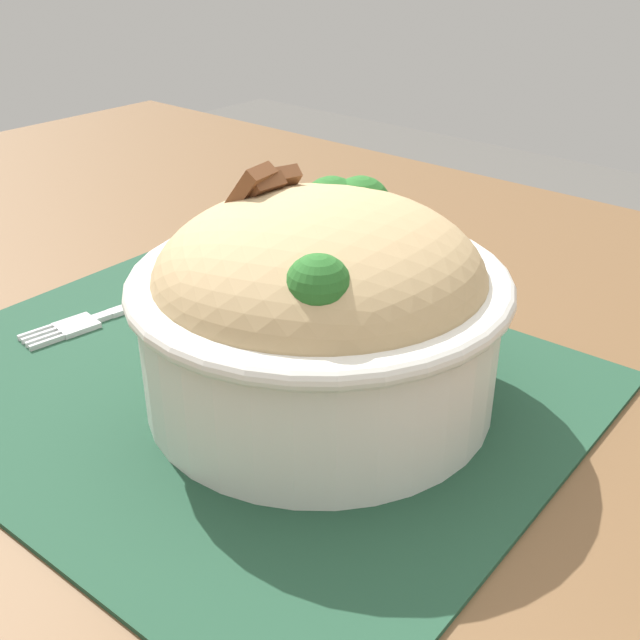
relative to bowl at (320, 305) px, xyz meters
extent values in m
cube|color=brown|center=(0.02, 0.00, -0.08)|extent=(1.37, 0.88, 0.03)
cylinder|color=brown|center=(0.65, -0.38, -0.45)|extent=(0.04, 0.04, 0.71)
cube|color=#1E422D|center=(0.05, 0.02, -0.06)|extent=(0.40, 0.33, 0.00)
cylinder|color=silver|center=(0.00, 0.00, -0.02)|extent=(0.20, 0.20, 0.08)
torus|color=silver|center=(0.00, 0.00, 0.01)|extent=(0.21, 0.21, 0.01)
ellipsoid|color=tan|center=(0.00, 0.00, 0.02)|extent=(0.22, 0.22, 0.09)
sphere|color=#266225|center=(-0.04, 0.05, 0.04)|extent=(0.03, 0.03, 0.03)
sphere|color=#266225|center=(0.02, -0.04, 0.04)|extent=(0.04, 0.04, 0.04)
sphere|color=#266225|center=(0.01, -0.05, 0.04)|extent=(0.04, 0.04, 0.04)
cylinder|color=orange|center=(-0.01, 0.03, 0.04)|extent=(0.02, 0.03, 0.01)
cylinder|color=orange|center=(-0.02, -0.01, 0.04)|extent=(0.03, 0.03, 0.01)
cube|color=brown|center=(0.05, -0.01, 0.05)|extent=(0.04, 0.03, 0.04)
cube|color=brown|center=(0.05, 0.00, 0.05)|extent=(0.04, 0.02, 0.04)
cube|color=brown|center=(0.05, 0.01, 0.05)|extent=(0.04, 0.03, 0.05)
cube|color=silver|center=(0.17, -0.01, -0.06)|extent=(0.02, 0.06, 0.00)
cube|color=silver|center=(0.18, 0.03, -0.06)|extent=(0.01, 0.01, 0.00)
cube|color=silver|center=(0.18, 0.04, -0.06)|extent=(0.03, 0.03, 0.00)
cube|color=silver|center=(0.19, 0.07, -0.06)|extent=(0.01, 0.02, 0.00)
cube|color=silver|center=(0.19, 0.07, -0.06)|extent=(0.01, 0.02, 0.00)
cube|color=silver|center=(0.18, 0.07, -0.06)|extent=(0.01, 0.02, 0.00)
cube|color=silver|center=(0.17, 0.07, -0.06)|extent=(0.01, 0.02, 0.00)
camera|label=1|loc=(-0.25, 0.29, 0.19)|focal=43.94mm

